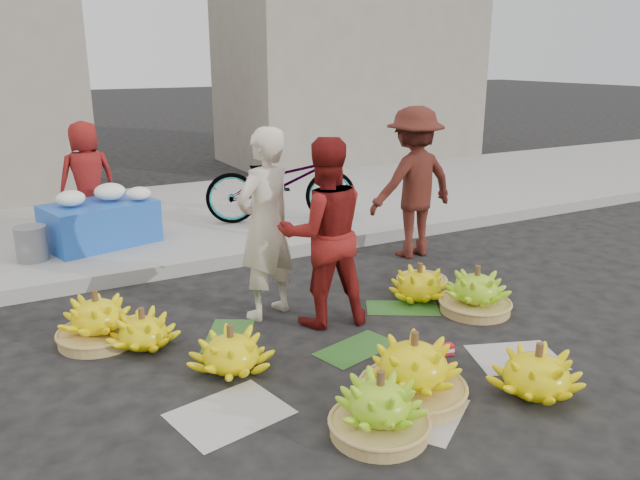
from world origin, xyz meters
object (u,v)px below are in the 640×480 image
flower_table (101,220)px  banana_bunch_0 (231,351)px  bicycle (281,183)px  banana_bunch_4 (476,292)px  vendor_cream (265,224)px

flower_table → banana_bunch_0: bearing=-99.7°
bicycle → banana_bunch_4: bearing=-152.7°
banana_bunch_0 → flower_table: 3.36m
banana_bunch_4 → vendor_cream: bearing=153.7°
banana_bunch_0 → bicycle: (1.94, 3.28, 0.47)m
flower_table → banana_bunch_4: bearing=-66.9°
banana_bunch_0 → flower_table: size_ratio=0.51×
banana_bunch_0 → banana_bunch_4: size_ratio=0.98×
flower_table → bicycle: bicycle is taller
vendor_cream → bicycle: 2.79m
flower_table → bicycle: 2.27m
bicycle → banana_bunch_0: bearing=170.1°
vendor_cream → flower_table: bearing=-90.5°
banana_bunch_0 → vendor_cream: (0.65, 0.82, 0.67)m
flower_table → vendor_cream: bearing=-84.2°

